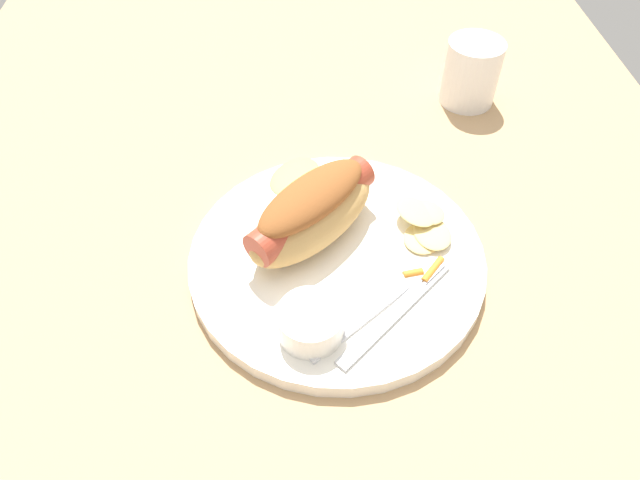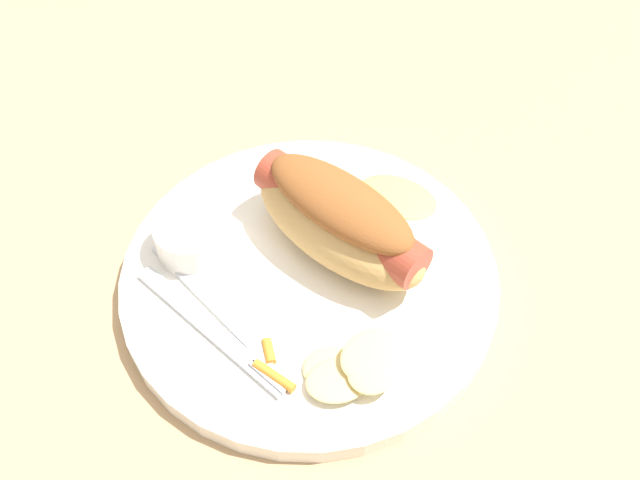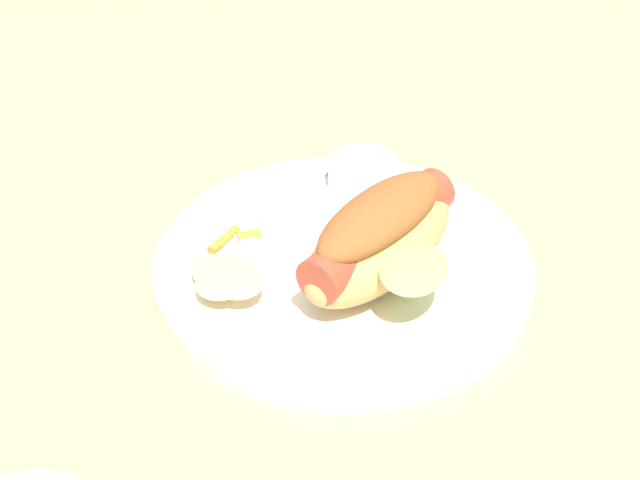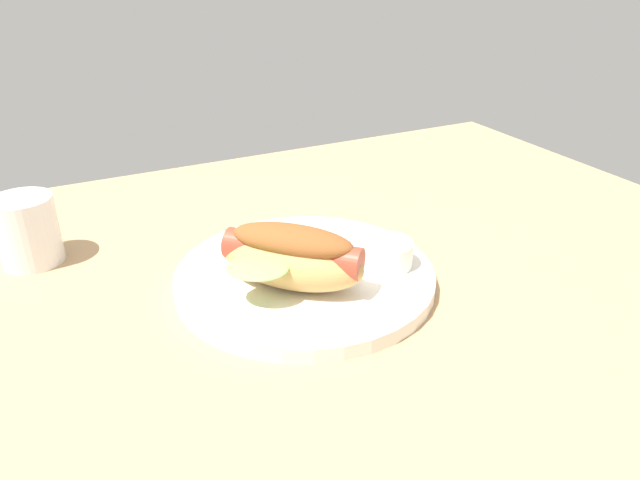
{
  "view_description": "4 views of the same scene",
  "coord_description": "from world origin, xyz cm",
  "px_view_note": "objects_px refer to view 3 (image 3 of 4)",
  "views": [
    {
      "loc": [
        36.96,
        -0.86,
        42.57
      ],
      "look_at": [
        3.82,
        1.2,
        5.2
      ],
      "focal_mm": 32.15,
      "sensor_mm": 36.0,
      "label": 1
    },
    {
      "loc": [
        3.81,
        36.07,
        47.11
      ],
      "look_at": [
        1.59,
        3.16,
        5.75
      ],
      "focal_mm": 43.09,
      "sensor_mm": 36.0,
      "label": 2
    },
    {
      "loc": [
        -50.58,
        11.53,
        43.1
      ],
      "look_at": [
        1.83,
        4.64,
        3.71
      ],
      "focal_mm": 52.2,
      "sensor_mm": 36.0,
      "label": 3
    },
    {
      "loc": [
        -21.06,
        -47.29,
        33.39
      ],
      "look_at": [
        4.19,
        2.92,
        4.82
      ],
      "focal_mm": 33.45,
      "sensor_mm": 36.0,
      "label": 4
    }
  ],
  "objects_px": {
    "hot_dog": "(380,236)",
    "knife": "(304,204)",
    "plate": "(343,265)",
    "chips_pile": "(226,277)",
    "fork": "(276,203)",
    "carrot_garnish": "(234,238)",
    "sauce_ramekin": "(364,175)"
  },
  "relations": [
    {
      "from": "hot_dog",
      "to": "knife",
      "type": "height_order",
      "value": "hot_dog"
    },
    {
      "from": "plate",
      "to": "chips_pile",
      "type": "height_order",
      "value": "chips_pile"
    },
    {
      "from": "chips_pile",
      "to": "fork",
      "type": "bearing_deg",
      "value": -24.24
    },
    {
      "from": "carrot_garnish",
      "to": "chips_pile",
      "type": "bearing_deg",
      "value": 171.22
    },
    {
      "from": "plate",
      "to": "carrot_garnish",
      "type": "distance_m",
      "value": 0.08
    },
    {
      "from": "hot_dog",
      "to": "chips_pile",
      "type": "xyz_separation_m",
      "value": [
        -0.0,
        0.11,
        -0.03
      ]
    },
    {
      "from": "sauce_ramekin",
      "to": "chips_pile",
      "type": "xyz_separation_m",
      "value": [
        -0.11,
        0.12,
        -0.01
      ]
    },
    {
      "from": "knife",
      "to": "fork",
      "type": "bearing_deg",
      "value": -49.6
    },
    {
      "from": "chips_pile",
      "to": "carrot_garnish",
      "type": "relative_size",
      "value": 1.87
    },
    {
      "from": "sauce_ramekin",
      "to": "knife",
      "type": "height_order",
      "value": "sauce_ramekin"
    },
    {
      "from": "hot_dog",
      "to": "fork",
      "type": "relative_size",
      "value": 1.38
    },
    {
      "from": "sauce_ramekin",
      "to": "fork",
      "type": "height_order",
      "value": "sauce_ramekin"
    },
    {
      "from": "fork",
      "to": "chips_pile",
      "type": "bearing_deg",
      "value": 22.45
    },
    {
      "from": "chips_pile",
      "to": "sauce_ramekin",
      "type": "bearing_deg",
      "value": -46.94
    },
    {
      "from": "hot_dog",
      "to": "chips_pile",
      "type": "relative_size",
      "value": 2.03
    },
    {
      "from": "knife",
      "to": "plate",
      "type": "bearing_deg",
      "value": 68.66
    },
    {
      "from": "carrot_garnish",
      "to": "sauce_ramekin",
      "type": "bearing_deg",
      "value": -62.68
    },
    {
      "from": "hot_dog",
      "to": "knife",
      "type": "distance_m",
      "value": 0.11
    },
    {
      "from": "hot_dog",
      "to": "plate",
      "type": "bearing_deg",
      "value": -90.66
    },
    {
      "from": "chips_pile",
      "to": "plate",
      "type": "bearing_deg",
      "value": -74.81
    },
    {
      "from": "sauce_ramekin",
      "to": "knife",
      "type": "xyz_separation_m",
      "value": [
        -0.02,
        0.05,
        -0.01
      ]
    },
    {
      "from": "chips_pile",
      "to": "carrot_garnish",
      "type": "bearing_deg",
      "value": -8.78
    },
    {
      "from": "hot_dog",
      "to": "sauce_ramekin",
      "type": "xyz_separation_m",
      "value": [
        0.11,
        -0.01,
        -0.02
      ]
    },
    {
      "from": "plate",
      "to": "carrot_garnish",
      "type": "relative_size",
      "value": 6.74
    },
    {
      "from": "sauce_ramekin",
      "to": "chips_pile",
      "type": "distance_m",
      "value": 0.16
    },
    {
      "from": "sauce_ramekin",
      "to": "knife",
      "type": "bearing_deg",
      "value": 107.36
    },
    {
      "from": "hot_dog",
      "to": "sauce_ramekin",
      "type": "height_order",
      "value": "hot_dog"
    },
    {
      "from": "hot_dog",
      "to": "chips_pile",
      "type": "bearing_deg",
      "value": -43.87
    },
    {
      "from": "hot_dog",
      "to": "carrot_garnish",
      "type": "xyz_separation_m",
      "value": [
        0.05,
        0.1,
        -0.03
      ]
    },
    {
      "from": "fork",
      "to": "carrot_garnish",
      "type": "relative_size",
      "value": 2.74
    },
    {
      "from": "fork",
      "to": "knife",
      "type": "bearing_deg",
      "value": 125.22
    },
    {
      "from": "plate",
      "to": "carrot_garnish",
      "type": "height_order",
      "value": "carrot_garnish"
    }
  ]
}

